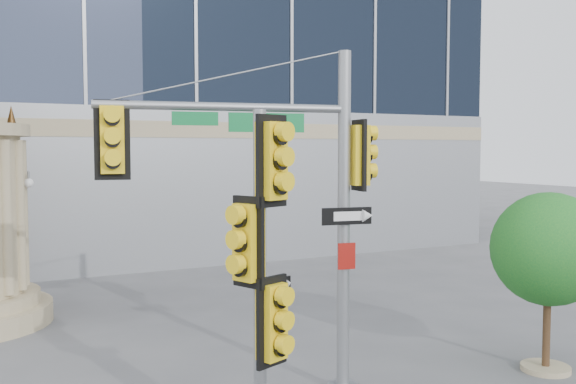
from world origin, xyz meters
name	(u,v)px	position (x,y,z in m)	size (l,w,h in m)	color
main_signal_pole	(285,184)	(-0.81, 1.03, 3.86)	(4.78, 1.23, 6.22)	slate
secondary_signal_pole	(263,261)	(-2.23, -1.12, 2.94)	(0.94, 0.68, 5.01)	slate
street_tree	(549,254)	(4.56, -0.08, 2.38)	(2.32, 2.27, 3.62)	tan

